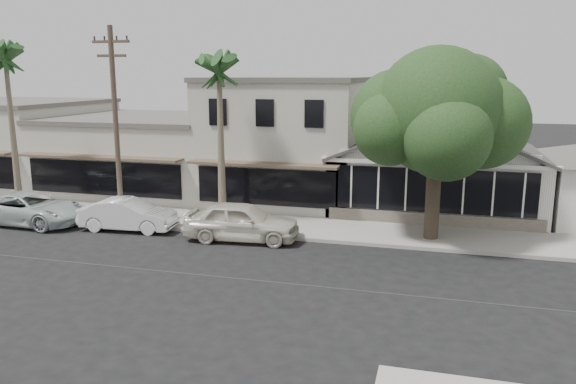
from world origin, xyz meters
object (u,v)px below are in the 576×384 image
(car_2, at_px, (30,209))
(utility_pole, at_px, (116,122))
(car_1, at_px, (128,215))
(shade_tree, at_px, (436,114))
(car_0, at_px, (242,221))

(car_2, bearing_deg, utility_pole, -75.74)
(utility_pole, height_order, car_1, utility_pole)
(utility_pole, distance_m, car_2, 5.93)
(car_2, distance_m, shade_tree, 18.85)
(car_2, bearing_deg, shade_tree, -81.09)
(utility_pole, height_order, car_2, utility_pole)
(utility_pole, relative_size, shade_tree, 1.12)
(utility_pole, bearing_deg, shade_tree, 5.55)
(car_0, xyz_separation_m, car_2, (-10.47, -0.13, -0.08))
(car_0, distance_m, car_2, 10.47)
(car_1, xyz_separation_m, car_2, (-5.00, -0.28, 0.03))
(utility_pole, xyz_separation_m, shade_tree, (13.90, 1.35, 0.51))
(car_1, relative_size, shade_tree, 0.54)
(utility_pole, distance_m, shade_tree, 13.98)
(car_0, relative_size, shade_tree, 0.60)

